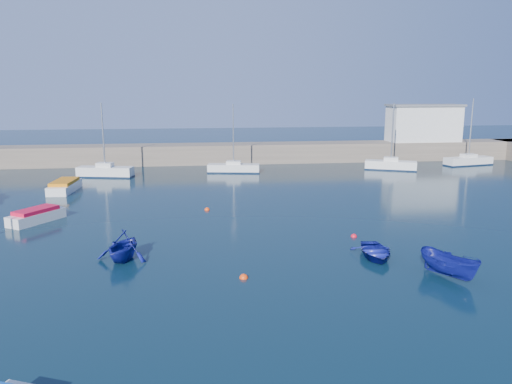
{
  "coord_description": "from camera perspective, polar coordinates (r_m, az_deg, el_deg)",
  "views": [
    {
      "loc": [
        -3.23,
        -22.47,
        9.94
      ],
      "look_at": [
        2.0,
        17.73,
        1.6
      ],
      "focal_mm": 35.0,
      "sensor_mm": 36.0,
      "label": 1
    }
  ],
  "objects": [
    {
      "name": "dinghy_right",
      "position": [
        28.94,
        21.23,
        -7.8
      ],
      "size": [
        2.77,
        3.92,
        1.42
      ],
      "primitive_type": "imported",
      "rotation": [
        0.0,
        0.0,
        0.42
      ],
      "color": "navy",
      "rests_on": "ground"
    },
    {
      "name": "sailboat_8",
      "position": [
        72.77,
        23.09,
        3.32
      ],
      "size": [
        6.96,
        3.23,
        8.8
      ],
      "rotation": [
        0.0,
        0.0,
        1.78
      ],
      "color": "silver",
      "rests_on": "ground"
    },
    {
      "name": "buoy_0",
      "position": [
        27.2,
        -1.42,
        -9.81
      ],
      "size": [
        0.48,
        0.48,
        0.48
      ],
      "primitive_type": "sphere",
      "color": "#F43E0C",
      "rests_on": "ground"
    },
    {
      "name": "motorboat_2",
      "position": [
        53.13,
        -21.03,
        0.64
      ],
      "size": [
        2.31,
        5.62,
        1.13
      ],
      "rotation": [
        0.0,
        0.0,
        -0.07
      ],
      "color": "silver",
      "rests_on": "ground"
    },
    {
      "name": "sailboat_6",
      "position": [
        61.0,
        -2.57,
        2.78
      ],
      "size": [
        6.49,
        2.79,
        8.24
      ],
      "rotation": [
        0.0,
        0.0,
        1.4
      ],
      "color": "silver",
      "rests_on": "ground"
    },
    {
      "name": "motorboat_1",
      "position": [
        41.6,
        -23.81,
        -2.49
      ],
      "size": [
        3.72,
        4.5,
        1.08
      ],
      "rotation": [
        0.0,
        0.0,
        -0.59
      ],
      "color": "silver",
      "rests_on": "ground"
    },
    {
      "name": "back_wall",
      "position": [
        69.09,
        -4.68,
        4.4
      ],
      "size": [
        96.0,
        4.5,
        2.6
      ],
      "primitive_type": "cube",
      "color": "#6D6053",
      "rests_on": "ground"
    },
    {
      "name": "sailboat_5",
      "position": [
        60.38,
        -16.84,
        2.28
      ],
      "size": [
        6.59,
        3.11,
        8.49
      ],
      "rotation": [
        0.0,
        0.0,
        1.35
      ],
      "color": "silver",
      "rests_on": "ground"
    },
    {
      "name": "sailboat_7",
      "position": [
        65.2,
        15.14,
        3.02
      ],
      "size": [
        6.45,
        4.13,
        8.35
      ],
      "rotation": [
        0.0,
        0.0,
        1.16
      ],
      "color": "silver",
      "rests_on": "ground"
    },
    {
      "name": "ground",
      "position": [
        24.78,
        0.73,
        -12.02
      ],
      "size": [
        220.0,
        220.0,
        0.0
      ],
      "primitive_type": "plane",
      "color": "#0A212F",
      "rests_on": "ground"
    },
    {
      "name": "buoy_3",
      "position": [
        42.17,
        -5.61,
        -2.06
      ],
      "size": [
        0.45,
        0.45,
        0.45
      ],
      "primitive_type": "sphere",
      "color": "#F43E0C",
      "rests_on": "ground"
    },
    {
      "name": "dinghy_left",
      "position": [
        30.61,
        -14.98,
        -5.95
      ],
      "size": [
        3.83,
        4.15,
        1.81
      ],
      "primitive_type": "imported",
      "rotation": [
        0.0,
        0.0,
        -0.29
      ],
      "color": "navy",
      "rests_on": "ground"
    },
    {
      "name": "dinghy_center",
      "position": [
        31.06,
        13.45,
        -6.65
      ],
      "size": [
        2.93,
        3.83,
        0.74
      ],
      "primitive_type": "imported",
      "rotation": [
        0.0,
        0.0,
        -0.11
      ],
      "color": "navy",
      "rests_on": "ground"
    },
    {
      "name": "buoy_1",
      "position": [
        35.11,
        11.12,
        -5.05
      ],
      "size": [
        0.43,
        0.43,
        0.43
      ],
      "primitive_type": "sphere",
      "color": "red",
      "rests_on": "ground"
    },
    {
      "name": "harbor_office",
      "position": [
        76.26,
        18.6,
        7.39
      ],
      "size": [
        10.0,
        4.0,
        5.0
      ],
      "primitive_type": "cube",
      "color": "silver",
      "rests_on": "back_wall"
    }
  ]
}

